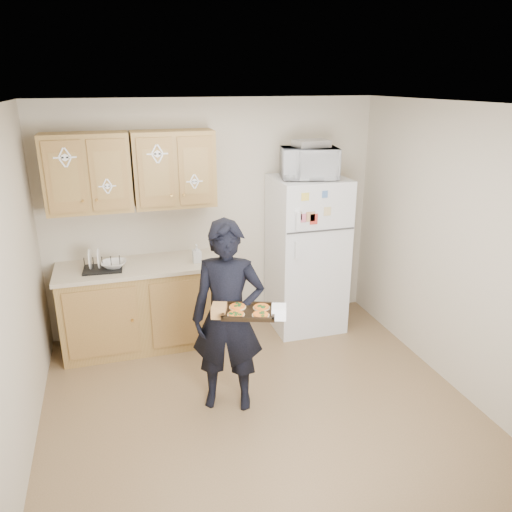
# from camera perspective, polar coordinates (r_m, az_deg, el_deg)

# --- Properties ---
(floor) EXTENTS (3.60, 3.60, 0.00)m
(floor) POSITION_cam_1_polar(r_m,az_deg,el_deg) (4.43, 0.71, -17.46)
(floor) COLOR brown
(floor) RESTS_ON ground
(ceiling) EXTENTS (3.60, 3.60, 0.00)m
(ceiling) POSITION_cam_1_polar(r_m,az_deg,el_deg) (3.54, 0.88, 16.88)
(ceiling) COLOR beige
(ceiling) RESTS_ON wall_back
(wall_back) EXTENTS (3.60, 0.04, 2.50)m
(wall_back) POSITION_cam_1_polar(r_m,az_deg,el_deg) (5.47, -4.83, 4.46)
(wall_back) COLOR #BEB19A
(wall_back) RESTS_ON floor
(wall_front) EXTENTS (3.60, 0.04, 2.50)m
(wall_front) POSITION_cam_1_polar(r_m,az_deg,el_deg) (2.36, 14.48, -17.85)
(wall_front) COLOR #BEB19A
(wall_front) RESTS_ON floor
(wall_left) EXTENTS (0.04, 3.60, 2.50)m
(wall_left) POSITION_cam_1_polar(r_m,az_deg,el_deg) (3.74, -26.72, -4.91)
(wall_left) COLOR #BEB19A
(wall_left) RESTS_ON floor
(wall_right) EXTENTS (0.04, 3.60, 2.50)m
(wall_right) POSITION_cam_1_polar(r_m,az_deg,el_deg) (4.64, 22.52, 0.25)
(wall_right) COLOR #BEB19A
(wall_right) RESTS_ON floor
(refrigerator) EXTENTS (0.75, 0.70, 1.70)m
(refrigerator) POSITION_cam_1_polar(r_m,az_deg,el_deg) (5.52, 5.80, 0.20)
(refrigerator) COLOR silver
(refrigerator) RESTS_ON floor
(base_cabinet) EXTENTS (1.60, 0.60, 0.86)m
(base_cabinet) POSITION_cam_1_polar(r_m,az_deg,el_deg) (5.35, -12.84, -5.69)
(base_cabinet) COLOR olive
(base_cabinet) RESTS_ON floor
(countertop) EXTENTS (1.64, 0.64, 0.04)m
(countertop) POSITION_cam_1_polar(r_m,az_deg,el_deg) (5.18, -13.21, -1.18)
(countertop) COLOR beige
(countertop) RESTS_ON base_cabinet
(upper_cab_left) EXTENTS (0.80, 0.33, 0.75)m
(upper_cab_left) POSITION_cam_1_polar(r_m,az_deg,el_deg) (5.07, -18.70, 8.97)
(upper_cab_left) COLOR olive
(upper_cab_left) RESTS_ON wall_back
(upper_cab_right) EXTENTS (0.80, 0.33, 0.75)m
(upper_cab_right) POSITION_cam_1_polar(r_m,az_deg,el_deg) (5.10, -9.37, 9.79)
(upper_cab_right) COLOR olive
(upper_cab_right) RESTS_ON wall_back
(cereal_box) EXTENTS (0.20, 0.07, 0.32)m
(cereal_box) POSITION_cam_1_polar(r_m,az_deg,el_deg) (6.17, 9.20, -4.70)
(cereal_box) COLOR gold
(cereal_box) RESTS_ON floor
(person) EXTENTS (0.70, 0.57, 1.64)m
(person) POSITION_cam_1_polar(r_m,az_deg,el_deg) (4.13, -3.22, -7.03)
(person) COLOR black
(person) RESTS_ON floor
(baking_tray) EXTENTS (0.47, 0.41, 0.04)m
(baking_tray) POSITION_cam_1_polar(r_m,az_deg,el_deg) (3.83, -0.82, -6.46)
(baking_tray) COLOR black
(baking_tray) RESTS_ON person
(pizza_front_left) EXTENTS (0.13, 0.13, 0.02)m
(pizza_front_left) POSITION_cam_1_polar(r_m,az_deg,el_deg) (3.77, -2.30, -6.65)
(pizza_front_left) COLOR orange
(pizza_front_left) RESTS_ON baking_tray
(pizza_front_right) EXTENTS (0.13, 0.13, 0.02)m
(pizza_front_right) POSITION_cam_1_polar(r_m,az_deg,el_deg) (3.76, 0.54, -6.72)
(pizza_front_right) COLOR orange
(pizza_front_right) RESTS_ON baking_tray
(pizza_back_left) EXTENTS (0.13, 0.13, 0.02)m
(pizza_back_left) POSITION_cam_1_polar(r_m,az_deg,el_deg) (3.89, -2.12, -5.79)
(pizza_back_left) COLOR orange
(pizza_back_left) RESTS_ON baking_tray
(pizza_back_right) EXTENTS (0.13, 0.13, 0.02)m
(pizza_back_right) POSITION_cam_1_polar(r_m,az_deg,el_deg) (3.88, 0.62, -5.85)
(pizza_back_right) COLOR orange
(pizza_back_right) RESTS_ON baking_tray
(microwave) EXTENTS (0.64, 0.49, 0.32)m
(microwave) POSITION_cam_1_polar(r_m,az_deg,el_deg) (5.22, 6.09, 10.51)
(microwave) COLOR silver
(microwave) RESTS_ON refrigerator
(foil_pan) EXTENTS (0.36, 0.27, 0.07)m
(foil_pan) POSITION_cam_1_polar(r_m,az_deg,el_deg) (5.23, 6.35, 12.66)
(foil_pan) COLOR silver
(foil_pan) RESTS_ON microwave
(dish_rack) EXTENTS (0.39, 0.30, 0.15)m
(dish_rack) POSITION_cam_1_polar(r_m,az_deg,el_deg) (5.10, -17.17, -0.75)
(dish_rack) COLOR black
(dish_rack) RESTS_ON countertop
(bowl) EXTENTS (0.28, 0.28, 0.06)m
(bowl) POSITION_cam_1_polar(r_m,az_deg,el_deg) (5.11, -15.93, -0.91)
(bowl) COLOR silver
(bowl) RESTS_ON dish_rack
(soap_bottle) EXTENTS (0.09, 0.09, 0.19)m
(soap_bottle) POSITION_cam_1_polar(r_m,az_deg,el_deg) (5.11, -6.79, 0.29)
(soap_bottle) COLOR silver
(soap_bottle) RESTS_ON countertop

